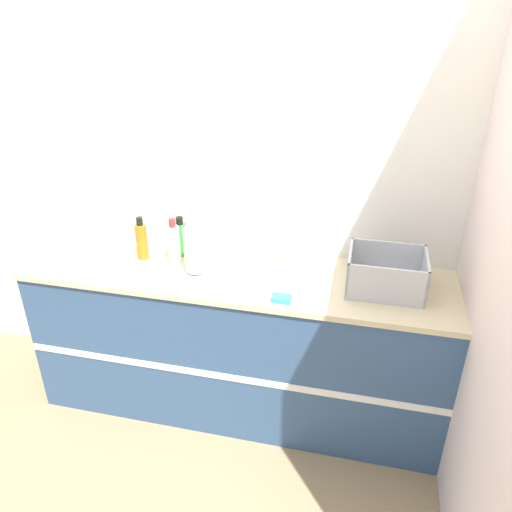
% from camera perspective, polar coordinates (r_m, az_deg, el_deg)
% --- Properties ---
extents(ground_plane, '(12.00, 12.00, 0.00)m').
position_cam_1_polar(ground_plane, '(2.92, -3.35, -19.93)').
color(ground_plane, '#937A56').
extents(wall_back, '(4.61, 0.06, 2.60)m').
position_cam_1_polar(wall_back, '(2.68, -0.56, 9.09)').
color(wall_back, silver).
rests_on(wall_back, ground_plane).
extents(wall_right, '(0.06, 2.56, 2.60)m').
position_cam_1_polar(wall_right, '(2.38, 25.09, 3.94)').
color(wall_right, silver).
rests_on(wall_right, ground_plane).
extents(counter_cabinet, '(2.23, 0.59, 0.89)m').
position_cam_1_polar(counter_cabinet, '(2.82, -1.99, -9.70)').
color(counter_cabinet, '#33517A').
rests_on(counter_cabinet, ground_plane).
extents(sink, '(0.44, 0.33, 0.25)m').
position_cam_1_polar(sink, '(2.51, 3.64, -2.18)').
color(sink, silver).
rests_on(sink, counter_cabinet).
extents(paper_towel_roll, '(0.11, 0.11, 0.24)m').
position_cam_1_polar(paper_towel_roll, '(2.54, -6.98, 0.67)').
color(paper_towel_roll, '#4C4C51').
rests_on(paper_towel_roll, counter_cabinet).
extents(dish_rack, '(0.36, 0.29, 0.19)m').
position_cam_1_polar(dish_rack, '(2.47, 14.61, -2.24)').
color(dish_rack, '#B7BABF').
rests_on(dish_rack, counter_cabinet).
extents(bottle_amber, '(0.06, 0.06, 0.24)m').
position_cam_1_polar(bottle_amber, '(2.73, -12.93, 1.75)').
color(bottle_amber, '#B26B19').
rests_on(bottle_amber, counter_cabinet).
extents(bottle_white_spray, '(0.06, 0.06, 0.25)m').
position_cam_1_polar(bottle_white_spray, '(2.66, -9.38, 1.46)').
color(bottle_white_spray, white).
rests_on(bottle_white_spray, counter_cabinet).
extents(bottle_green, '(0.07, 0.07, 0.22)m').
position_cam_1_polar(bottle_green, '(2.73, -8.60, 2.02)').
color(bottle_green, '#2D8C3D').
rests_on(bottle_green, counter_cabinet).
extents(sponge, '(0.09, 0.06, 0.02)m').
position_cam_1_polar(sponge, '(2.33, 2.92, -4.90)').
color(sponge, '#3399BF').
rests_on(sponge, counter_cabinet).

